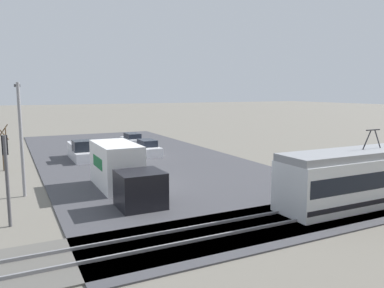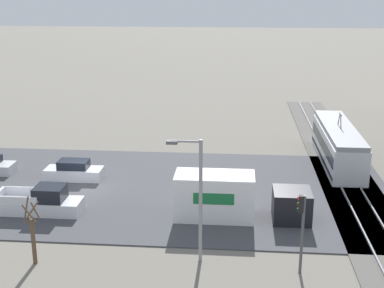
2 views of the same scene
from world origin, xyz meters
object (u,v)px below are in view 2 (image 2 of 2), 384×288
object	(u,v)px
light_rail_tram	(338,145)
pickup_truck	(41,202)
box_truck	(233,198)
traffic_light_pole	(301,223)
street_tree	(33,235)
sedan_car_1	(74,171)
street_lamp_near_crossing	(196,192)

from	to	relation	value
light_rail_tram	pickup_truck	xyz separation A→B (m)	(12.67, -21.97, -0.83)
box_truck	traffic_light_pole	xyz separation A→B (m)	(6.68, 3.66, 1.48)
street_tree	pickup_truck	bearing A→B (deg)	-162.81
sedan_car_1	box_truck	bearing A→B (deg)	63.58
pickup_truck	street_tree	world-z (taller)	street_tree
light_rail_tram	street_lamp_near_crossing	distance (m)	21.40
light_rail_tram	box_truck	distance (m)	15.31
light_rail_tram	sedan_car_1	xyz separation A→B (m)	(6.11, -21.66, -0.91)
box_truck	street_tree	bearing A→B (deg)	-57.74
street_lamp_near_crossing	pickup_truck	bearing A→B (deg)	-116.70
box_truck	street_tree	distance (m)	12.97
pickup_truck	street_lamp_near_crossing	bearing A→B (deg)	63.30
light_rail_tram	street_lamp_near_crossing	world-z (taller)	street_lamp_near_crossing
light_rail_tram	box_truck	bearing A→B (deg)	-35.68
pickup_truck	street_tree	size ratio (longest dim) A/B	1.50
street_lamp_near_crossing	traffic_light_pole	bearing A→B (deg)	81.02
light_rail_tram	sedan_car_1	size ratio (longest dim) A/B	2.72
street_tree	street_lamp_near_crossing	bearing A→B (deg)	97.17
light_rail_tram	street_tree	xyz separation A→B (m)	(19.36, -19.90, 0.13)
light_rail_tram	pickup_truck	size ratio (longest dim) A/B	2.12
pickup_truck	street_tree	distance (m)	7.07
traffic_light_pole	pickup_truck	bearing A→B (deg)	-111.13
box_truck	traffic_light_pole	distance (m)	7.76
sedan_car_1	street_tree	bearing A→B (deg)	7.59
light_rail_tram	street_tree	size ratio (longest dim) A/B	3.17
pickup_truck	street_tree	bearing A→B (deg)	17.19
light_rail_tram	box_truck	size ratio (longest dim) A/B	1.38
light_rail_tram	box_truck	xyz separation A→B (m)	(12.44, -8.93, -0.16)
pickup_truck	traffic_light_pole	xyz separation A→B (m)	(6.45, 16.69, 2.16)
traffic_light_pole	box_truck	bearing A→B (deg)	-151.30
pickup_truck	street_lamp_near_crossing	size ratio (longest dim) A/B	0.81
box_truck	sedan_car_1	distance (m)	14.24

